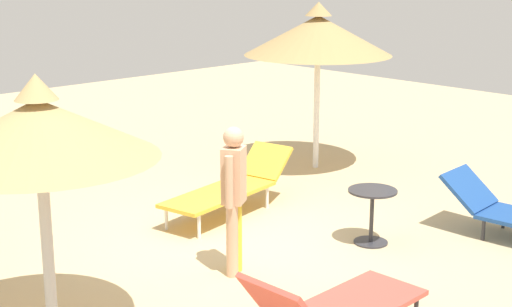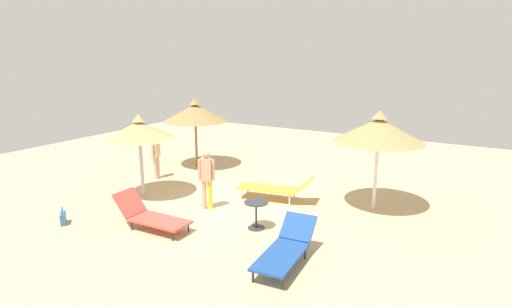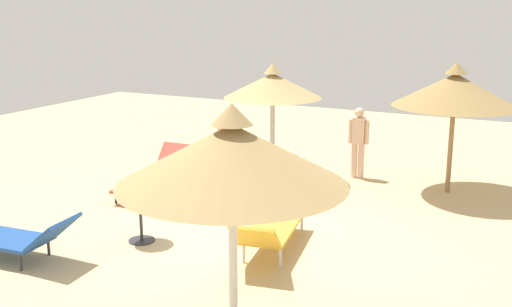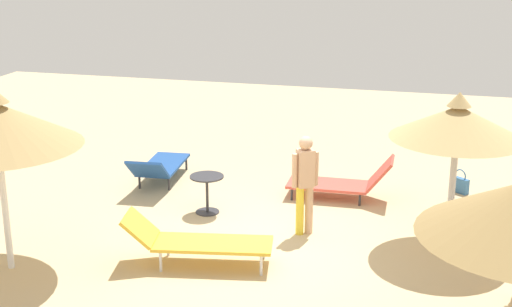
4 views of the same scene
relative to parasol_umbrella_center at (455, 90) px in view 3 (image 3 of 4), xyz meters
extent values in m
cube|color=tan|center=(-2.86, -3.60, -2.09)|extent=(24.00, 24.00, 0.10)
cylinder|color=olive|center=(0.00, 0.00, -0.97)|extent=(0.10, 0.10, 2.13)
cone|color=#997A47|center=(0.00, 0.00, 0.00)|extent=(2.37, 2.37, 0.63)
cone|color=#997A47|center=(0.00, 0.00, 0.42)|extent=(0.43, 0.43, 0.22)
cylinder|color=#B2B2B7|center=(-3.51, -0.73, -0.95)|extent=(0.10, 0.10, 2.18)
cone|color=tan|center=(-3.51, -0.73, -0.03)|extent=(2.02, 2.02, 0.51)
cone|color=tan|center=(-3.51, -0.73, 0.32)|extent=(0.36, 0.36, 0.22)
cylinder|color=white|center=(-1.07, -6.94, -0.91)|extent=(0.09, 0.09, 2.25)
cone|color=tan|center=(-1.07, -6.94, 0.14)|extent=(2.37, 2.37, 0.63)
cone|color=tan|center=(-1.07, -6.94, 0.56)|extent=(0.43, 0.43, 0.22)
cube|color=#1E478C|center=(-5.37, -6.25, -1.75)|extent=(1.56, 0.82, 0.05)
cylinder|color=#2D2D33|center=(-4.72, -6.49, -1.91)|extent=(0.04, 0.04, 0.27)
cylinder|color=#2D2D33|center=(-4.77, -5.90, -1.91)|extent=(0.04, 0.04, 0.27)
cube|color=#1E478C|center=(-4.38, -6.16, -1.52)|extent=(0.58, 0.74, 0.45)
cube|color=gold|center=(-1.90, -4.08, -1.70)|extent=(0.95, 1.83, 0.05)
cylinder|color=silver|center=(-2.30, -3.41, -1.88)|extent=(0.04, 0.04, 0.32)
cylinder|color=silver|center=(-1.76, -3.31, -1.88)|extent=(0.04, 0.04, 0.32)
cylinder|color=silver|center=(-2.04, -4.85, -1.88)|extent=(0.04, 0.04, 0.32)
cylinder|color=silver|center=(-1.50, -4.75, -1.88)|extent=(0.04, 0.04, 0.32)
cube|color=gold|center=(-1.71, -5.15, -1.48)|extent=(0.72, 0.56, 0.43)
cube|color=#CC4C3F|center=(-5.15, -2.90, -1.79)|extent=(0.74, 1.50, 0.05)
cylinder|color=#2D2D33|center=(-4.84, -3.52, -1.93)|extent=(0.04, 0.04, 0.23)
cylinder|color=#2D2D33|center=(-5.42, -3.53, -1.93)|extent=(0.04, 0.04, 0.23)
cylinder|color=#2D2D33|center=(-4.87, -2.27, -1.93)|extent=(0.04, 0.04, 0.23)
cylinder|color=#2D2D33|center=(-5.46, -2.29, -1.93)|extent=(0.04, 0.04, 0.23)
cube|color=#CC4C3F|center=(-5.17, -1.95, -1.49)|extent=(0.71, 0.48, 0.57)
cylinder|color=beige|center=(-2.00, 0.20, -1.66)|extent=(0.13, 0.13, 0.75)
cylinder|color=beige|center=(-1.85, 0.22, -1.66)|extent=(0.13, 0.13, 0.75)
cube|color=beige|center=(-1.93, 0.21, -1.00)|extent=(0.28, 0.25, 0.56)
sphere|color=beige|center=(-1.93, 0.21, -0.62)|extent=(0.20, 0.20, 0.20)
cylinder|color=beige|center=(-2.10, 0.19, -1.03)|extent=(0.09, 0.09, 0.52)
cylinder|color=beige|center=(-1.75, 0.24, -1.03)|extent=(0.09, 0.09, 0.52)
cylinder|color=yellow|center=(-3.35, -3.07, -1.63)|extent=(0.13, 0.13, 0.82)
cylinder|color=tan|center=(-3.44, -2.94, -1.63)|extent=(0.13, 0.13, 0.82)
cube|color=tan|center=(-3.40, -3.01, -0.91)|extent=(0.32, 0.34, 0.61)
sphere|color=tan|center=(-3.40, -3.01, -0.49)|extent=(0.22, 0.22, 0.22)
cylinder|color=tan|center=(-3.30, -3.16, -0.94)|extent=(0.09, 0.09, 0.57)
cylinder|color=tan|center=(-3.49, -2.85, -0.94)|extent=(0.09, 0.09, 0.57)
cube|color=#336699|center=(-6.05, -0.53, -1.90)|extent=(0.32, 0.36, 0.29)
torus|color=#336699|center=(-6.05, -0.53, -1.70)|extent=(0.18, 0.21, 0.25)
cylinder|color=#2D2D33|center=(-3.87, -4.83, -1.37)|extent=(0.59, 0.59, 0.02)
cylinder|color=#2D2D33|center=(-3.87, -4.83, -1.71)|extent=(0.05, 0.05, 0.65)
cylinder|color=#2D2D33|center=(-3.87, -4.83, -2.03)|extent=(0.42, 0.42, 0.02)
camera|label=1|loc=(-9.23, 2.26, 1.35)|focal=53.67mm
camera|label=2|loc=(-12.00, -9.53, 2.08)|focal=29.11mm
camera|label=3|loc=(1.83, -12.22, 1.63)|focal=43.39mm
camera|label=4|loc=(7.34, -1.00, 2.70)|focal=50.52mm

